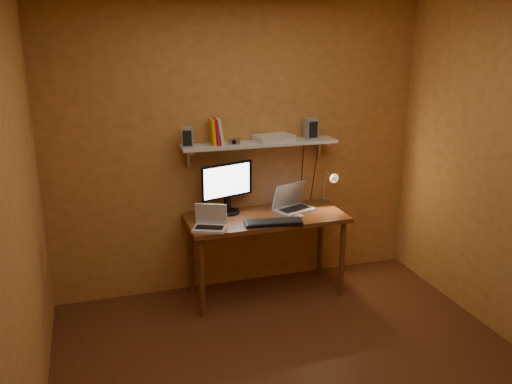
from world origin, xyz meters
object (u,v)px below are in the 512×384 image
object	(u,v)px
keyboard	(273,223)
speaker_right	(311,129)
wall_shelf	(260,144)
desk_lamp	(329,183)
desk	(266,225)
monitor	(227,185)
laptop	(292,203)
speaker_left	(188,137)
mouse	(299,216)
router	(274,138)
shelf_camera	(234,142)
netbook	(210,222)

from	to	relation	value
keyboard	speaker_right	size ratio (longest dim) A/B	2.63
wall_shelf	desk_lamp	bearing A→B (deg)	-5.88
keyboard	desk	bearing A→B (deg)	95.82
monitor	keyboard	distance (m)	0.55
monitor	laptop	world-z (taller)	monitor
desk	desk_lamp	xyz separation A→B (m)	(0.66, 0.13, 0.29)
speaker_left	monitor	bearing A→B (deg)	14.39
laptop	mouse	bearing A→B (deg)	-116.15
desk_lamp	speaker_right	size ratio (longest dim) A/B	2.04
router	wall_shelf	bearing A→B (deg)	-177.43
shelf_camera	router	distance (m)	0.39
monitor	speaker_left	distance (m)	0.56
laptop	router	xyz separation A→B (m)	(-0.15, 0.11, 0.59)
desk	speaker_right	bearing A→B (deg)	22.38
laptop	desk_lamp	world-z (taller)	desk_lamp
speaker_right	router	distance (m)	0.36
speaker_right	speaker_left	bearing A→B (deg)	177.84
mouse	desk_lamp	bearing A→B (deg)	26.93
desk_lamp	netbook	bearing A→B (deg)	-166.90
monitor	desk	bearing A→B (deg)	-48.80
keyboard	shelf_camera	bearing A→B (deg)	133.47
mouse	speaker_right	world-z (taller)	speaker_right
netbook	speaker_left	size ratio (longest dim) A/B	1.93
desk	router	bearing A→B (deg)	56.30
netbook	mouse	xyz separation A→B (m)	(0.79, 0.02, -0.04)
speaker_left	wall_shelf	bearing A→B (deg)	15.02
desk_lamp	router	xyz separation A→B (m)	(-0.53, 0.07, 0.44)
mouse	desk_lamp	world-z (taller)	desk_lamp
router	mouse	bearing A→B (deg)	-70.02
desk	monitor	bearing A→B (deg)	148.45
wall_shelf	speaker_right	distance (m)	0.50
router	monitor	bearing A→B (deg)	-178.08
speaker_left	keyboard	bearing A→B (deg)	-17.93
router	shelf_camera	bearing A→B (deg)	-169.75
speaker_left	netbook	bearing A→B (deg)	-59.08
shelf_camera	speaker_left	bearing A→B (deg)	172.12
monitor	router	distance (m)	0.59
desk	laptop	size ratio (longest dim) A/B	3.49
monitor	shelf_camera	xyz separation A→B (m)	(0.05, -0.06, 0.40)
desk	netbook	world-z (taller)	netbook
monitor	desk_lamp	size ratio (longest dim) A/B	1.31
speaker_right	router	xyz separation A→B (m)	(-0.35, -0.00, -0.06)
speaker_left	desk	bearing A→B (deg)	-1.91
wall_shelf	speaker_right	xyz separation A→B (m)	(0.49, 0.01, 0.11)
laptop	speaker_left	bearing A→B (deg)	154.09
wall_shelf	desk_lamp	distance (m)	0.77
monitor	router	xyz separation A→B (m)	(0.44, 0.01, 0.40)
wall_shelf	speaker_left	size ratio (longest dim) A/B	8.44
desk	netbook	xyz separation A→B (m)	(-0.54, -0.15, 0.14)
wall_shelf	speaker_right	bearing A→B (deg)	0.79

